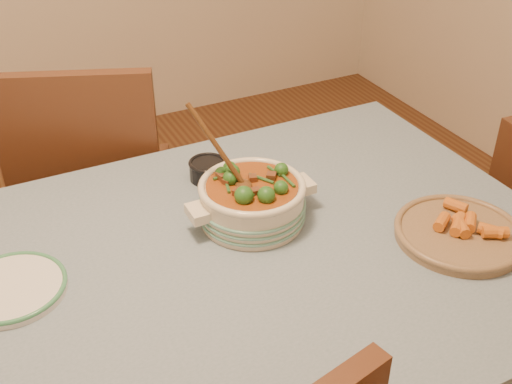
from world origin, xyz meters
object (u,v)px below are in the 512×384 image
at_px(stew_casserole, 252,198).
at_px(condiment_bowl, 208,169).
at_px(dining_table, 210,296).
at_px(chair_far, 94,182).
at_px(white_plate, 11,288).
at_px(fried_plate, 459,231).

relative_size(stew_casserole, condiment_bowl, 2.57).
bearing_deg(dining_table, chair_far, 96.14).
relative_size(dining_table, white_plate, 6.39).
bearing_deg(condiment_bowl, stew_casserole, -84.64).
bearing_deg(stew_casserole, fried_plate, -35.17).
xyz_separation_m(stew_casserole, condiment_bowl, (-0.02, 0.23, -0.03)).
bearing_deg(dining_table, stew_casserole, 34.47).
bearing_deg(condiment_bowl, chair_far, 117.39).
distance_m(dining_table, stew_casserole, 0.25).
distance_m(dining_table, white_plate, 0.43).
height_order(dining_table, condiment_bowl, condiment_bowl).
xyz_separation_m(dining_table, chair_far, (-0.08, 0.78, -0.10)).
bearing_deg(white_plate, condiment_bowl, 23.09).
height_order(white_plate, condiment_bowl, condiment_bowl).
xyz_separation_m(white_plate, fried_plate, (0.97, -0.28, 0.01)).
bearing_deg(condiment_bowl, dining_table, -112.99).
relative_size(condiment_bowl, fried_plate, 0.35).
relative_size(white_plate, chair_far, 0.27).
distance_m(white_plate, chair_far, 0.77).
bearing_deg(white_plate, fried_plate, -15.85).
bearing_deg(stew_casserole, chair_far, 110.51).
bearing_deg(chair_far, condiment_bowl, 138.78).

